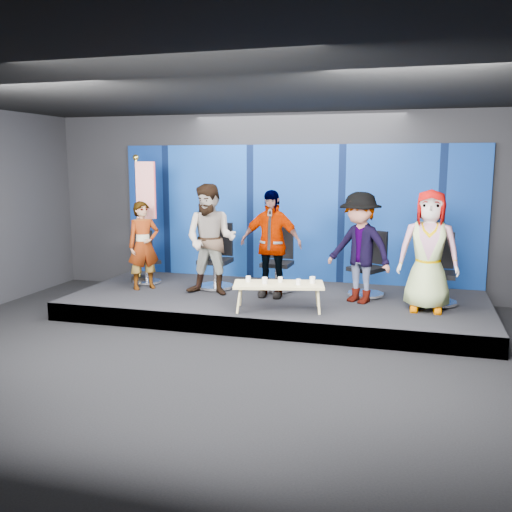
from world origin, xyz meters
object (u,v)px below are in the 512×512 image
Objects in this scene: chair_d at (368,275)px; flag_stand at (143,216)px; chair_b at (216,267)px; mug_d at (298,282)px; coffee_table at (279,286)px; panelist_c at (271,244)px; mug_e at (312,280)px; panelist_d at (360,248)px; panelist_a at (144,245)px; panelist_b at (211,240)px; mug_b at (265,280)px; mug_c at (280,279)px; chair_e at (437,281)px; panelist_e at (429,251)px; mug_a at (248,279)px; chair_c at (278,270)px; chair_a at (146,266)px.

flag_stand is (-4.20, -0.03, 0.91)m from chair_d.
mug_d is (1.78, -1.25, 0.08)m from chair_b.
coffee_table is 0.33m from mug_d.
panelist_c is 17.76× the size of mug_e.
chair_d is 0.62× the size of panelist_d.
panelist_a is 1.07× the size of coffee_table.
panelist_b is 1.29× the size of coffee_table.
mug_b is at bearing -116.76° from panelist_d.
chair_d is at bearing 105.10° from panelist_d.
mug_c is 0.82× the size of mug_e.
chair_e is 12.88× the size of mug_d.
panelist_e is 2.54m from mug_b.
mug_c is at bearing -37.57° from chair_b.
mug_e is at bearing -94.15° from chair_d.
mug_c is at bearing -117.89° from panelist_d.
mug_c is 0.50m from mug_e.
panelist_c is 18.09× the size of mug_b.
mug_e is (0.70, 0.24, 0.00)m from mug_b.
mug_d is (-2.06, -1.11, 0.09)m from chair_e.
mug_a is at bearing -178.36° from coffee_table.
mug_b reaches higher than mug_d.
panelist_a reaches higher than coffee_table.
chair_e reaches higher than chair_d.
panelist_a is 1.36m from chair_b.
chair_e is 11.27× the size of mug_e.
chair_b is 1.06× the size of chair_d.
panelist_d is 21.38× the size of mug_c.
chair_d is at bearing 44.71° from mug_b.
mug_c is (-1.13, -0.77, -0.44)m from panelist_d.
mug_e is at bearing 9.96° from mug_a.
chair_d is 1.67m from mug_d.
chair_c is 10.97× the size of mug_e.
flag_stand reaches higher than panelist_c.
mug_c is at bearing -106.66° from chair_d.
panelist_a is 0.87× the size of panelist_c.
panelist_a is at bearing -110.79° from chair_a.
mug_b is (1.26, -1.31, 0.09)m from chair_b.
panelist_e is 2.05m from mug_d.
panelist_d is at bearing -50.96° from chair_a.
flag_stand reaches higher than mug_e.
chair_c reaches higher than coffee_table.
panelist_c reaches higher than chair_d.
mug_b is at bearing -13.41° from mug_a.
mug_b is at bearing -107.24° from chair_d.
chair_a is 0.88× the size of chair_d.
panelist_d reaches higher than mug_d.
flag_stand is at bearing 86.35° from chair_a.
chair_e is (3.84, -0.14, -0.01)m from chair_b.
mug_d is at bearing -19.66° from flag_stand.
flag_stand is at bearing -177.05° from chair_c.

